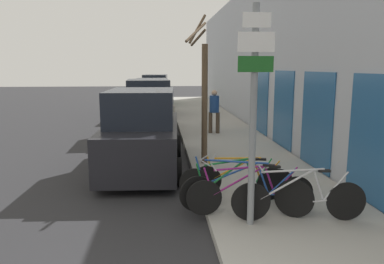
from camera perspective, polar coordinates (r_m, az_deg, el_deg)
ground_plane at (r=14.28m, az=-5.54°, el=-1.35°), size 80.00×80.00×0.00m
sidewalk_curb at (r=17.19m, az=3.24°, el=0.86°), size 3.20×32.00×0.15m
building_facade at (r=17.24m, az=9.26°, el=11.29°), size 0.23×32.00×6.50m
signpost at (r=6.11m, az=9.36°, el=3.66°), size 0.58×0.13×3.61m
bicycle_0 at (r=6.79m, az=15.95°, el=-9.71°), size 2.33×0.44×0.94m
bicycle_1 at (r=6.95m, az=8.97°, el=-9.08°), size 2.37×0.44×0.90m
bicycle_2 at (r=7.06m, az=7.70°, el=-8.56°), size 2.29×1.21×0.95m
bicycle_3 at (r=7.27m, az=6.60°, el=-8.11°), size 2.18×0.73×0.92m
bicycle_4 at (r=7.81m, az=7.71°, el=-7.09°), size 2.02×0.62×0.83m
parked_car_0 at (r=10.15m, az=-7.56°, el=-0.31°), size 2.24×4.73×2.19m
parked_car_1 at (r=15.43m, az=-6.62°, el=3.34°), size 2.15×4.32×2.27m
parked_car_2 at (r=20.80m, az=-6.16°, el=4.90°), size 2.27×4.86×2.14m
parked_car_3 at (r=26.46m, az=-5.58°, el=6.05°), size 2.19×4.59×2.23m
pedestrian_near at (r=14.93m, az=3.41°, el=3.63°), size 0.44×0.38×1.72m
street_tree at (r=10.12m, az=1.79°, el=5.49°), size 0.68×1.66×3.97m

